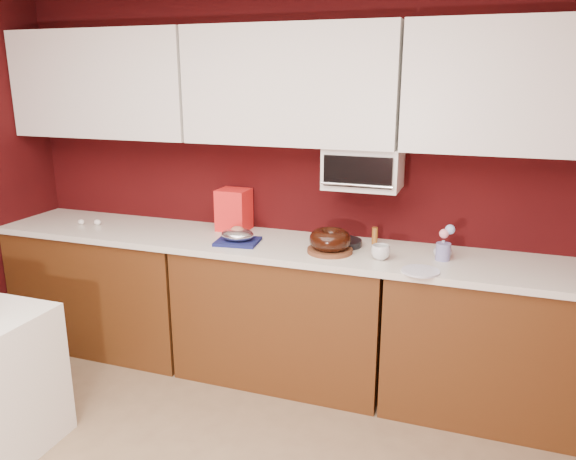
% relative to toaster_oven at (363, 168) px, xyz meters
% --- Properties ---
extents(wall_back, '(4.00, 0.02, 2.50)m').
position_rel_toaster_oven_xyz_m(wall_back, '(-0.45, 0.15, -0.12)').
color(wall_back, '#350708').
rests_on(wall_back, floor).
extents(base_cabinet_left, '(1.31, 0.58, 0.86)m').
position_rel_toaster_oven_xyz_m(base_cabinet_left, '(-1.78, -0.17, -0.95)').
color(base_cabinet_left, '#512A10').
rests_on(base_cabinet_left, floor).
extents(base_cabinet_center, '(1.31, 0.58, 0.86)m').
position_rel_toaster_oven_xyz_m(base_cabinet_center, '(-0.45, -0.17, -0.95)').
color(base_cabinet_center, '#512A10').
rests_on(base_cabinet_center, floor).
extents(base_cabinet_right, '(1.31, 0.58, 0.86)m').
position_rel_toaster_oven_xyz_m(base_cabinet_right, '(0.88, -0.17, -0.95)').
color(base_cabinet_right, '#512A10').
rests_on(base_cabinet_right, floor).
extents(countertop, '(4.00, 0.62, 0.04)m').
position_rel_toaster_oven_xyz_m(countertop, '(-0.45, -0.17, -0.49)').
color(countertop, silver).
rests_on(countertop, base_cabinet_center).
extents(upper_cabinet_left, '(1.31, 0.33, 0.70)m').
position_rel_toaster_oven_xyz_m(upper_cabinet_left, '(-1.78, -0.02, 0.48)').
color(upper_cabinet_left, white).
rests_on(upper_cabinet_left, wall_back).
extents(upper_cabinet_center, '(1.31, 0.33, 0.70)m').
position_rel_toaster_oven_xyz_m(upper_cabinet_center, '(-0.45, -0.02, 0.48)').
color(upper_cabinet_center, white).
rests_on(upper_cabinet_center, wall_back).
extents(upper_cabinet_right, '(1.31, 0.33, 0.70)m').
position_rel_toaster_oven_xyz_m(upper_cabinet_right, '(0.88, -0.02, 0.48)').
color(upper_cabinet_right, white).
rests_on(upper_cabinet_right, wall_back).
extents(toaster_oven, '(0.45, 0.30, 0.25)m').
position_rel_toaster_oven_xyz_m(toaster_oven, '(0.00, 0.00, 0.00)').
color(toaster_oven, white).
rests_on(toaster_oven, upper_cabinet_center).
extents(toaster_oven_door, '(0.40, 0.02, 0.18)m').
position_rel_toaster_oven_xyz_m(toaster_oven_door, '(0.00, -0.16, 0.00)').
color(toaster_oven_door, black).
rests_on(toaster_oven_door, toaster_oven).
extents(toaster_oven_handle, '(0.42, 0.02, 0.02)m').
position_rel_toaster_oven_xyz_m(toaster_oven_handle, '(0.00, -0.18, -0.07)').
color(toaster_oven_handle, silver).
rests_on(toaster_oven_handle, toaster_oven).
extents(cake_base, '(0.32, 0.32, 0.02)m').
position_rel_toaster_oven_xyz_m(cake_base, '(-0.13, -0.24, -0.46)').
color(cake_base, brown).
rests_on(cake_base, countertop).
extents(bundt_cake, '(0.28, 0.28, 0.10)m').
position_rel_toaster_oven_xyz_m(bundt_cake, '(-0.13, -0.24, -0.39)').
color(bundt_cake, black).
rests_on(bundt_cake, cake_base).
extents(navy_towel, '(0.29, 0.25, 0.02)m').
position_rel_toaster_oven_xyz_m(navy_towel, '(-0.73, -0.25, -0.47)').
color(navy_towel, '#151A52').
rests_on(navy_towel, countertop).
extents(foil_ham_nest, '(0.25, 0.23, 0.08)m').
position_rel_toaster_oven_xyz_m(foil_ham_nest, '(-0.73, -0.25, -0.42)').
color(foil_ham_nest, white).
rests_on(foil_ham_nest, navy_towel).
extents(roasted_ham, '(0.09, 0.08, 0.06)m').
position_rel_toaster_oven_xyz_m(roasted_ham, '(-0.73, -0.25, -0.40)').
color(roasted_ham, '#BA6B55').
rests_on(roasted_ham, foil_ham_nest).
extents(pandoro_box, '(0.20, 0.19, 0.28)m').
position_rel_toaster_oven_xyz_m(pandoro_box, '(-0.88, 0.03, -0.34)').
color(pandoro_box, red).
rests_on(pandoro_box, countertop).
extents(dark_pan, '(0.29, 0.29, 0.04)m').
position_rel_toaster_oven_xyz_m(dark_pan, '(-0.09, -0.08, -0.46)').
color(dark_pan, black).
rests_on(dark_pan, countertop).
extents(coffee_mug, '(0.13, 0.13, 0.10)m').
position_rel_toaster_oven_xyz_m(coffee_mug, '(0.17, -0.27, -0.42)').
color(coffee_mug, silver).
rests_on(coffee_mug, countertop).
extents(blue_jar, '(0.10, 0.10, 0.10)m').
position_rel_toaster_oven_xyz_m(blue_jar, '(0.51, -0.16, -0.43)').
color(blue_jar, navy).
rests_on(blue_jar, countertop).
extents(flower_vase, '(0.10, 0.10, 0.12)m').
position_rel_toaster_oven_xyz_m(flower_vase, '(0.50, -0.14, -0.41)').
color(flower_vase, '#ABADC2').
rests_on(flower_vase, countertop).
extents(flower_pink, '(0.05, 0.05, 0.05)m').
position_rel_toaster_oven_xyz_m(flower_pink, '(0.50, -0.14, -0.33)').
color(flower_pink, pink).
rests_on(flower_pink, flower_vase).
extents(flower_blue, '(0.06, 0.06, 0.06)m').
position_rel_toaster_oven_xyz_m(flower_blue, '(0.53, -0.12, -0.30)').
color(flower_blue, '#94B4ED').
rests_on(flower_blue, flower_vase).
extents(china_plate, '(0.27, 0.27, 0.01)m').
position_rel_toaster_oven_xyz_m(china_plate, '(0.41, -0.41, -0.47)').
color(china_plate, white).
rests_on(china_plate, countertop).
extents(amber_bottle, '(0.04, 0.04, 0.11)m').
position_rel_toaster_oven_xyz_m(amber_bottle, '(0.08, 0.01, -0.42)').
color(amber_bottle, brown).
rests_on(amber_bottle, countertop).
extents(egg_left, '(0.06, 0.05, 0.04)m').
position_rel_toaster_oven_xyz_m(egg_left, '(-1.94, -0.21, -0.46)').
color(egg_left, silver).
rests_on(egg_left, countertop).
extents(egg_right, '(0.05, 0.04, 0.04)m').
position_rel_toaster_oven_xyz_m(egg_right, '(-1.83, -0.18, -0.46)').
color(egg_right, white).
rests_on(egg_right, countertop).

